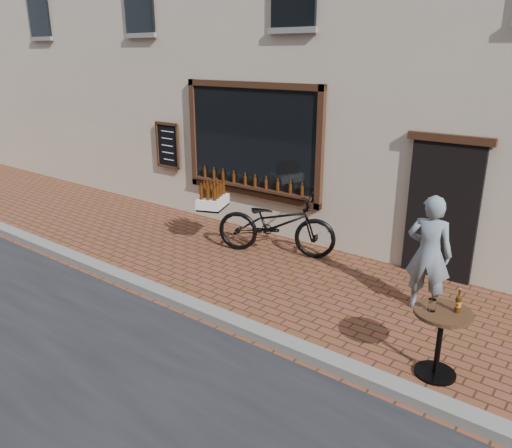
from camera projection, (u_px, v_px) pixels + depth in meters
The scene contains 5 objects.
ground at pixel (206, 325), 6.71m from camera, with size 90.00×90.00×0.00m, color brown.
kerb at pixel (215, 315), 6.84m from camera, with size 90.00×0.25×0.12m, color slate.
cargo_bicycle at pixel (274, 223), 8.96m from camera, with size 2.58×1.56×1.22m.
bistro_table at pixel (441, 330), 5.49m from camera, with size 0.63×0.63×1.08m.
pedestrian at pixel (429, 254), 6.89m from camera, with size 0.61×0.40×1.68m, color slate.
Camera 1 is at (4.15, -4.28, 3.45)m, focal length 35.00 mm.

